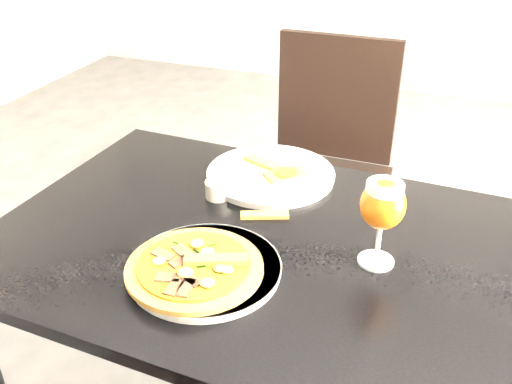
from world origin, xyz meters
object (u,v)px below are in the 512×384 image
at_px(chair_far, 324,167).
at_px(pizza, 195,266).
at_px(dining_table, 267,274).
at_px(beer_glass, 383,205).

relative_size(chair_far, pizza, 3.57).
bearing_deg(dining_table, pizza, -115.63).
bearing_deg(dining_table, beer_glass, 3.80).
bearing_deg(chair_far, dining_table, -84.65).
bearing_deg(pizza, dining_table, 61.85).
relative_size(chair_far, beer_glass, 5.15).
distance_m(chair_far, pizza, 1.00).
height_order(chair_far, beer_glass, chair_far).
xyz_separation_m(chair_far, pizza, (-0.02, -0.97, 0.24)).
height_order(chair_far, pizza, chair_far).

